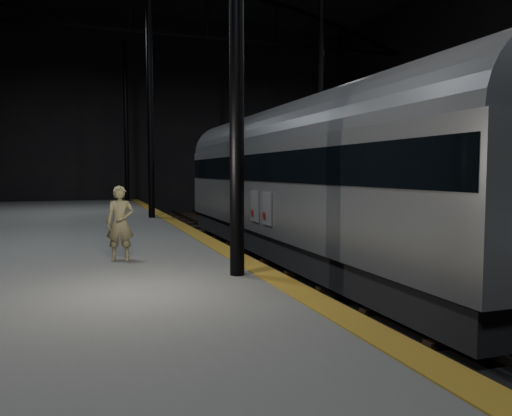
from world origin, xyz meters
name	(u,v)px	position (x,y,z in m)	size (l,w,h in m)	color
ground	(324,273)	(0.00, 0.00, 0.00)	(44.00, 44.00, 0.00)	black
platform_left	(36,273)	(-7.50, 0.00, 0.50)	(9.00, 43.80, 1.00)	#575755
tactile_strip	(213,243)	(-3.25, 0.00, 1.00)	(0.50, 43.80, 0.01)	#95641B
track	(325,271)	(0.00, 0.00, 0.07)	(2.40, 43.00, 0.24)	#3F3328
train	(298,175)	(0.00, 1.93, 2.75)	(2.77, 18.44, 4.93)	#A4A8AC
woman	(120,223)	(-5.69, -1.76, 1.79)	(0.58, 0.38, 1.58)	#978A5C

